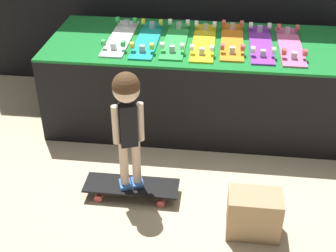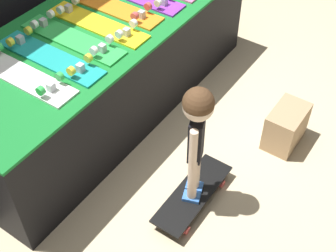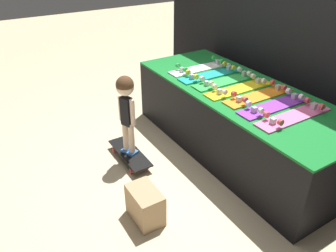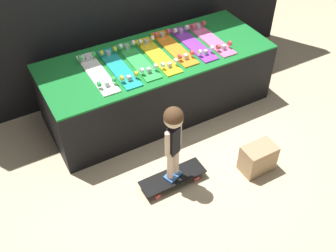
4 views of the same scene
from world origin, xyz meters
name	(u,v)px [view 4 (image 4 of 4)]	position (x,y,z in m)	size (l,w,h in m)	color
ground_plane	(181,135)	(0.00, 0.00, 0.00)	(16.00, 16.00, 0.00)	beige
display_rack	(157,82)	(0.00, 0.54, 0.36)	(2.48, 0.98, 0.71)	black
skateboard_white_on_rack	(97,72)	(-0.67, 0.53, 0.73)	(0.18, 0.77, 0.09)	white
skateboard_teal_on_rack	(119,67)	(-0.45, 0.52, 0.73)	(0.18, 0.77, 0.09)	teal
skateboard_green_on_rack	(138,60)	(-0.22, 0.54, 0.73)	(0.18, 0.77, 0.09)	green
skateboard_yellow_on_rack	(157,55)	(0.00, 0.52, 0.73)	(0.18, 0.77, 0.09)	yellow
skateboard_orange_on_rack	(174,47)	(0.22, 0.57, 0.73)	(0.18, 0.77, 0.09)	orange
skateboard_purple_on_rack	(193,43)	(0.45, 0.54, 0.73)	(0.18, 0.77, 0.09)	purple
skateboard_pink_on_rack	(210,38)	(0.67, 0.53, 0.73)	(0.18, 0.77, 0.09)	pink
skateboard_on_floor	(173,177)	(-0.41, -0.53, 0.07)	(0.65, 0.21, 0.09)	black
child	(173,131)	(-0.41, -0.53, 0.68)	(0.19, 0.17, 0.84)	#3870C6
storage_box	(258,158)	(0.40, -0.78, 0.15)	(0.33, 0.21, 0.29)	tan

